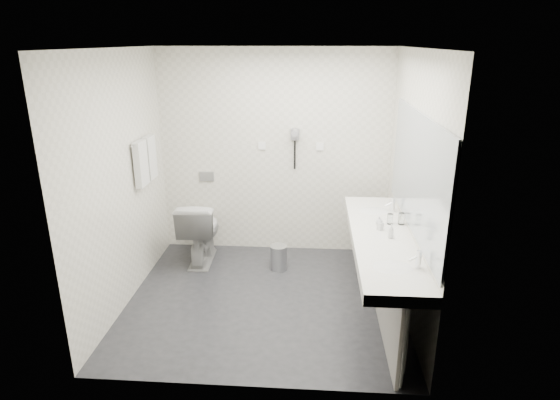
{
  "coord_description": "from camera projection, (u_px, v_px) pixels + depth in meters",
  "views": [
    {
      "loc": [
        0.46,
        -4.26,
        2.57
      ],
      "look_at": [
        0.15,
        0.15,
        1.05
      ],
      "focal_mm": 30.0,
      "sensor_mm": 36.0,
      "label": 1
    }
  ],
  "objects": [
    {
      "name": "mirror",
      "position": [
        416.0,
        173.0,
        4.13
      ],
      "size": [
        0.02,
        2.2,
        1.05
      ],
      "primitive_type": "cube",
      "color": "#B2BCC6",
      "rests_on": "wall_right"
    },
    {
      "name": "basin_far",
      "position": [
        374.0,
        212.0,
        4.96
      ],
      "size": [
        0.4,
        0.31,
        0.05
      ],
      "primitive_type": "ellipsoid",
      "color": "white",
      "rests_on": "vanity_counter"
    },
    {
      "name": "switch_plate_b",
      "position": [
        320.0,
        147.0,
        5.62
      ],
      "size": [
        0.09,
        0.02,
        0.09
      ],
      "primitive_type": "cube",
      "color": "white",
      "rests_on": "wall_back"
    },
    {
      "name": "soap_bottle_c",
      "position": [
        391.0,
        231.0,
        4.25
      ],
      "size": [
        0.05,
        0.05,
        0.13
      ],
      "primitive_type": "imported",
      "rotation": [
        0.0,
        0.0,
        0.05
      ],
      "color": "white",
      "rests_on": "vanity_counter"
    },
    {
      "name": "switch_plate_a",
      "position": [
        262.0,
        146.0,
        5.67
      ],
      "size": [
        0.09,
        0.02,
        0.09
      ],
      "primitive_type": "cube",
      "color": "white",
      "rests_on": "wall_back"
    },
    {
      "name": "towel_near",
      "position": [
        141.0,
        164.0,
        4.93
      ],
      "size": [
        0.07,
        0.24,
        0.48
      ],
      "primitive_type": "cube",
      "color": "silver",
      "rests_on": "towel_rail"
    },
    {
      "name": "glass_left",
      "position": [
        401.0,
        219.0,
        4.57
      ],
      "size": [
        0.08,
        0.08,
        0.12
      ],
      "primitive_type": "cylinder",
      "rotation": [
        0.0,
        0.0,
        0.41
      ],
      "color": "silver",
      "rests_on": "vanity_counter"
    },
    {
      "name": "bin_lid",
      "position": [
        279.0,
        246.0,
        5.44
      ],
      "size": [
        0.2,
        0.2,
        0.02
      ],
      "primitive_type": "cylinder",
      "color": "#B2B5BA",
      "rests_on": "pedal_bin"
    },
    {
      "name": "vanity_counter",
      "position": [
        382.0,
        240.0,
        4.36
      ],
      "size": [
        0.55,
        2.2,
        0.1
      ],
      "primitive_type": "cube",
      "color": "white",
      "rests_on": "floor"
    },
    {
      "name": "wall_back",
      "position": [
        274.0,
        154.0,
        5.7
      ],
      "size": [
        2.8,
        0.0,
        2.8
      ],
      "primitive_type": "plane",
      "rotation": [
        1.57,
        0.0,
        0.0
      ],
      "color": "silver",
      "rests_on": "floor"
    },
    {
      "name": "faucet_far",
      "position": [
        393.0,
        205.0,
        4.92
      ],
      "size": [
        0.04,
        0.04,
        0.15
      ],
      "primitive_type": "cylinder",
      "color": "silver",
      "rests_on": "vanity_counter"
    },
    {
      "name": "wall_left",
      "position": [
        121.0,
        182.0,
        4.57
      ],
      "size": [
        0.0,
        2.6,
        2.6
      ],
      "primitive_type": "plane",
      "rotation": [
        1.57,
        0.0,
        1.57
      ],
      "color": "silver",
      "rests_on": "floor"
    },
    {
      "name": "soap_bottle_b",
      "position": [
        379.0,
        221.0,
        4.56
      ],
      "size": [
        0.1,
        0.1,
        0.09
      ],
      "primitive_type": "imported",
      "rotation": [
        0.0,
        0.0,
        -0.89
      ],
      "color": "white",
      "rests_on": "vanity_counter"
    },
    {
      "name": "dryer_cradle",
      "position": [
        295.0,
        134.0,
        5.58
      ],
      "size": [
        0.1,
        0.04,
        0.14
      ],
      "primitive_type": "cube",
      "color": "gray",
      "rests_on": "wall_back"
    },
    {
      "name": "ceiling",
      "position": [
        262.0,
        48.0,
        4.07
      ],
      "size": [
        2.8,
        2.8,
        0.0
      ],
      "primitive_type": "plane",
      "rotation": [
        3.14,
        0.0,
        0.0
      ],
      "color": "white",
      "rests_on": "wall_back"
    },
    {
      "name": "floor",
      "position": [
        265.0,
        299.0,
        4.88
      ],
      "size": [
        2.8,
        2.8,
        0.0
      ],
      "primitive_type": "plane",
      "color": "#26262B",
      "rests_on": "ground"
    },
    {
      "name": "basin_near",
      "position": [
        393.0,
        269.0,
        3.73
      ],
      "size": [
        0.4,
        0.31,
        0.05
      ],
      "primitive_type": "ellipsoid",
      "color": "white",
      "rests_on": "vanity_counter"
    },
    {
      "name": "towel_far",
      "position": [
        150.0,
        157.0,
        5.19
      ],
      "size": [
        0.07,
        0.24,
        0.48
      ],
      "primitive_type": "cube",
      "color": "silver",
      "rests_on": "towel_rail"
    },
    {
      "name": "dryer_barrel",
      "position": [
        295.0,
        133.0,
        5.5
      ],
      "size": [
        0.08,
        0.14,
        0.08
      ],
      "primitive_type": "cylinder",
      "rotation": [
        1.57,
        0.0,
        0.0
      ],
      "color": "gray",
      "rests_on": "dryer_cradle"
    },
    {
      "name": "glass_right",
      "position": [
        390.0,
        219.0,
        4.59
      ],
      "size": [
        0.07,
        0.07,
        0.1
      ],
      "primitive_type": "cylinder",
      "rotation": [
        0.0,
        0.0,
        0.35
      ],
      "color": "silver",
      "rests_on": "vanity_counter"
    },
    {
      "name": "flush_plate",
      "position": [
        207.0,
        176.0,
        5.84
      ],
      "size": [
        0.18,
        0.02,
        0.12
      ],
      "primitive_type": "cube",
      "color": "#B2B5BA",
      "rests_on": "wall_back"
    },
    {
      "name": "wall_front",
      "position": [
        244.0,
        240.0,
        3.25
      ],
      "size": [
        2.8,
        0.0,
        2.8
      ],
      "primitive_type": "plane",
      "rotation": [
        -1.57,
        0.0,
        0.0
      ],
      "color": "silver",
      "rests_on": "floor"
    },
    {
      "name": "pedal_bin",
      "position": [
        279.0,
        258.0,
        5.49
      ],
      "size": [
        0.25,
        0.25,
        0.28
      ],
      "primitive_type": "cylinder",
      "rotation": [
        0.0,
        0.0,
        -0.32
      ],
      "color": "#B2B5BA",
      "rests_on": "floor"
    },
    {
      "name": "wall_right",
      "position": [
        412.0,
        188.0,
        4.38
      ],
      "size": [
        0.0,
        2.6,
        2.6
      ],
      "primitive_type": "plane",
      "rotation": [
        1.57,
        0.0,
        -1.57
      ],
      "color": "silver",
      "rests_on": "floor"
    },
    {
      "name": "vanity_panel",
      "position": [
        381.0,
        280.0,
        4.49
      ],
      "size": [
        0.03,
        2.15,
        0.75
      ],
      "primitive_type": "cube",
      "color": "gray",
      "rests_on": "floor"
    },
    {
      "name": "vanity_post_near",
      "position": [
        403.0,
        348.0,
        3.51
      ],
      "size": [
        0.06,
        0.06,
        0.75
      ],
      "primitive_type": "cylinder",
      "color": "silver",
      "rests_on": "floor"
    },
    {
      "name": "faucet_near",
      "position": [
        419.0,
        259.0,
        3.69
      ],
      "size": [
        0.04,
        0.04,
        0.15
      ],
      "primitive_type": "cylinder",
      "color": "silver",
      "rests_on": "vanity_counter"
    },
    {
      "name": "dryer_cord",
      "position": [
        295.0,
        155.0,
        5.64
      ],
      "size": [
        0.02,
        0.02,
        0.35
      ],
      "primitive_type": "cylinder",
      "color": "black",
      "rests_on": "dryer_cradle"
    },
    {
      "name": "soap_bottle_a",
      "position": [
        380.0,
        224.0,
        4.44
      ],
      "size": [
        0.07,
        0.07,
        0.11
      ],
      "primitive_type": "imported",
      "rotation": [
        0.0,
        0.0,
        0.66
      ],
      "color": "white",
      "rests_on": "vanity_counter"
    },
    {
      "name": "toilet",
      "position": [
        200.0,
        231.0,
        5.62
      ],
      "size": [
        0.46,
        0.79,
        0.78
      ],
      "primitive_type": "imported",
      "rotation": [
        0.0,
        0.0,
        3.17
      ],
      "color": "white",
      "rests_on": "floor"
    },
    {
      "name": "towel_rail",
      "position": [
        143.0,
        140.0,
        4.99
      ],
      "size": [
        0.02,
        0.62,
        0.02
      ],
      "primitive_type": "cylinder",
      "rotation": [
        1.57,
        0.0,
        0.0
      ],
      "color": "silver",
      "rests_on": "wall_left"
    },
    {
      "name": "vanity_post_far",
      "position": [
        372.0,
        237.0,
        5.47
      ],
      "size": [
        0.06,
        0.06,
        0.75
      ],
      "primitive_type": "cylinder",
      "color": "silver",
      "rests_on": "floor"
    }
  ]
}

